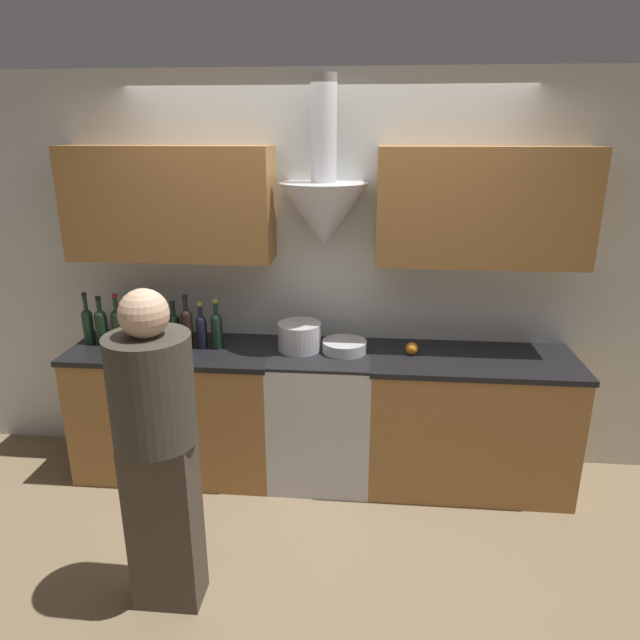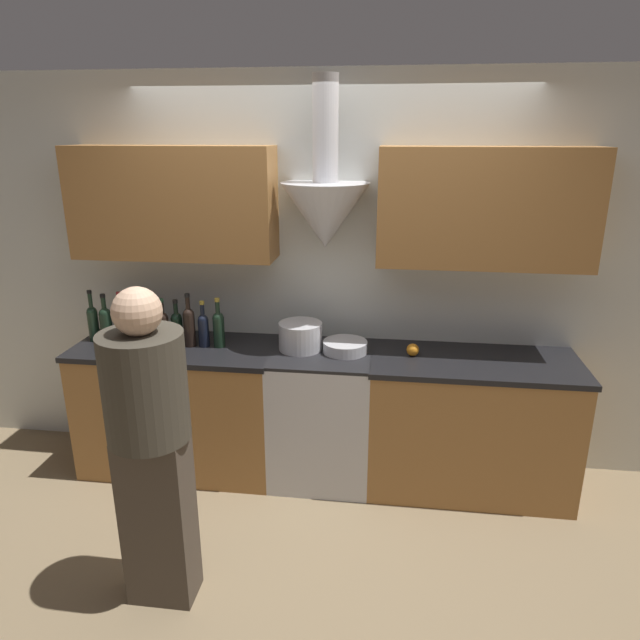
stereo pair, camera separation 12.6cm
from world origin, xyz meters
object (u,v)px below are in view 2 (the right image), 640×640
object	(u,v)px
stove_range	(322,414)
wine_bottle_8	(204,328)
wine_bottle_0	(93,321)
orange_fruit	(413,350)
wine_bottle_3	(137,324)
person_foreground_left	(151,440)
stock_pot	(300,336)
wine_bottle_7	(189,325)
wine_bottle_2	(122,322)
wine_bottle_6	(177,326)
wine_bottle_1	(106,322)
wine_bottle_9	(219,327)
wine_bottle_5	(163,326)
mixing_bowl	(345,347)
wine_bottle_4	(149,325)

from	to	relation	value
stove_range	wine_bottle_8	size ratio (longest dim) A/B	2.89
wine_bottle_0	orange_fruit	size ratio (longest dim) A/B	4.47
wine_bottle_3	person_foreground_left	size ratio (longest dim) A/B	0.21
stove_range	person_foreground_left	distance (m)	1.40
stock_pot	orange_fruit	xyz separation A→B (m)	(0.72, -0.02, -0.05)
wine_bottle_7	orange_fruit	size ratio (longest dim) A/B	4.54
wine_bottle_2	wine_bottle_6	world-z (taller)	wine_bottle_2
wine_bottle_1	wine_bottle_8	xyz separation A→B (m)	(0.67, -0.00, -0.01)
wine_bottle_2	wine_bottle_3	bearing A→B (deg)	3.56
wine_bottle_8	person_foreground_left	distance (m)	1.19
wine_bottle_6	stock_pot	xyz separation A→B (m)	(0.82, 0.02, -0.04)
wine_bottle_6	wine_bottle_7	bearing A→B (deg)	-10.66
wine_bottle_2	stock_pot	size ratio (longest dim) A/B	1.23
wine_bottle_7	stock_pot	bearing A→B (deg)	2.71
stock_pot	orange_fruit	size ratio (longest dim) A/B	3.57
wine_bottle_8	wine_bottle_2	bearing A→B (deg)	178.71
wine_bottle_6	orange_fruit	distance (m)	1.54
wine_bottle_0	wine_bottle_1	world-z (taller)	wine_bottle_0
wine_bottle_9	stock_pot	xyz separation A→B (m)	(0.53, 0.02, -0.04)
wine_bottle_8	wine_bottle_1	bearing A→B (deg)	179.74
orange_fruit	stove_range	bearing A→B (deg)	-178.34
wine_bottle_3	person_foreground_left	world-z (taller)	person_foreground_left
person_foreground_left	wine_bottle_0	bearing A→B (deg)	127.18
wine_bottle_0	person_foreground_left	distance (m)	1.49
wine_bottle_1	wine_bottle_7	size ratio (longest dim) A/B	0.92
wine_bottle_7	stock_pot	size ratio (longest dim) A/B	1.27
orange_fruit	person_foreground_left	distance (m)	1.70
wine_bottle_2	person_foreground_left	size ratio (longest dim) A/B	0.21
wine_bottle_5	wine_bottle_8	size ratio (longest dim) A/B	1.02
wine_bottle_2	wine_bottle_7	size ratio (longest dim) A/B	0.97
wine_bottle_5	wine_bottle_0	bearing A→B (deg)	178.48
wine_bottle_7	orange_fruit	world-z (taller)	wine_bottle_7
wine_bottle_0	wine_bottle_9	xyz separation A→B (m)	(0.87, -0.00, -0.00)
wine_bottle_2	wine_bottle_9	size ratio (longest dim) A/B	1.04
mixing_bowl	person_foreground_left	bearing A→B (deg)	-123.81
wine_bottle_7	person_foreground_left	world-z (taller)	person_foreground_left
orange_fruit	person_foreground_left	bearing A→B (deg)	-136.00
wine_bottle_3	wine_bottle_9	xyz separation A→B (m)	(0.56, -0.01, 0.00)
wine_bottle_3	orange_fruit	xyz separation A→B (m)	(1.81, -0.01, -0.09)
wine_bottle_3	wine_bottle_4	bearing A→B (deg)	-11.49
wine_bottle_5	wine_bottle_8	xyz separation A→B (m)	(0.27, 0.00, -0.00)
wine_bottle_7	mixing_bowl	world-z (taller)	wine_bottle_7
wine_bottle_8	wine_bottle_0	bearing A→B (deg)	179.26
stove_range	wine_bottle_9	size ratio (longest dim) A/B	2.71
wine_bottle_0	wine_bottle_2	distance (m)	0.20
wine_bottle_8	wine_bottle_9	xyz separation A→B (m)	(0.10, 0.01, 0.01)
wine_bottle_4	stove_range	bearing A→B (deg)	-0.46
wine_bottle_6	wine_bottle_8	distance (m)	0.18
wine_bottle_0	wine_bottle_9	distance (m)	0.87
wine_bottle_6	orange_fruit	world-z (taller)	wine_bottle_6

